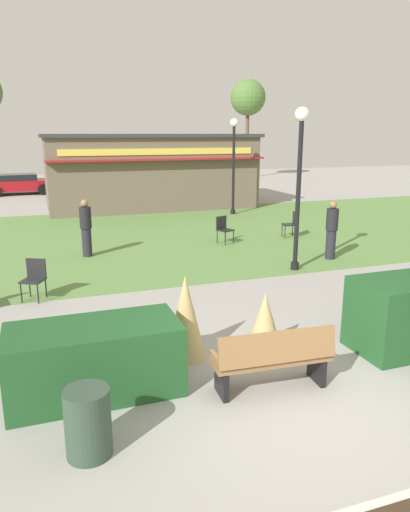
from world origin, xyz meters
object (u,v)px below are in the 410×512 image
at_px(cafe_chair_east, 292,222).
at_px(cafe_chair_north, 223,227).
at_px(trash_bin, 88,423).
at_px(cafe_chair_west, 35,276).
at_px(person_standing, 86,228).
at_px(food_kiosk, 149,170).
at_px(person_strolling, 332,230).
at_px(park_bench, 273,359).
at_px(lamppost_mid, 299,170).
at_px(lamppost_far, 234,155).
at_px(tree_right_bg, 248,98).
at_px(parked_car_west_slot, 19,183).

bearing_deg(cafe_chair_east, cafe_chair_north, -178.17).
relative_size(trash_bin, cafe_chair_east, 0.90).
height_order(cafe_chair_west, person_standing, person_standing).
height_order(food_kiosk, cafe_chair_west, food_kiosk).
bearing_deg(cafe_chair_east, person_strolling, -98.09).
xyz_separation_m(park_bench, cafe_chair_east, (5.41, 9.09, 0.05)).
xyz_separation_m(lamppost_mid, food_kiosk, (-1.02, 12.75, -0.86)).
relative_size(lamppost_far, trash_bin, 5.20).
bearing_deg(lamppost_mid, cafe_chair_west, -178.30).
relative_size(food_kiosk, cafe_chair_north, 11.35).
xyz_separation_m(food_kiosk, cafe_chair_east, (2.98, -9.05, -1.24)).
distance_m(cafe_chair_north, tree_right_bg, 25.13).
bearing_deg(cafe_chair_west, trash_bin, -84.80).
height_order(trash_bin, cafe_chair_west, cafe_chair_west).
xyz_separation_m(person_strolling, tree_right_bg, (8.55, 24.95, 5.39)).
bearing_deg(park_bench, food_kiosk, 82.38).
height_order(person_strolling, parked_car_west_slot, person_strolling).
distance_m(park_bench, food_kiosk, 18.35).
bearing_deg(trash_bin, parked_car_west_slot, 92.89).
bearing_deg(food_kiosk, person_strolling, -78.08).
bearing_deg(cafe_chair_west, person_standing, 67.18).
relative_size(lamppost_mid, cafe_chair_west, 4.70).
bearing_deg(person_standing, lamppost_mid, -67.60).
relative_size(lamppost_far, food_kiosk, 0.41).
bearing_deg(food_kiosk, tree_right_bg, 49.22).
height_order(lamppost_mid, person_standing, lamppost_mid).
relative_size(lamppost_far, cafe_chair_west, 4.70).
height_order(trash_bin, person_strolling, person_strolling).
bearing_deg(cafe_chair_east, park_bench, -120.75).
bearing_deg(food_kiosk, park_bench, -97.62).
height_order(lamppost_mid, cafe_chair_west, lamppost_mid).
distance_m(food_kiosk, parked_car_west_slot, 9.74).
height_order(trash_bin, person_standing, person_standing).
relative_size(cafe_chair_west, person_strolling, 0.53).
xyz_separation_m(food_kiosk, tree_right_bg, (11.10, 12.87, 4.48)).
height_order(lamppost_mid, food_kiosk, lamppost_mid).
xyz_separation_m(trash_bin, food_kiosk, (5.02, 18.71, 1.37)).
bearing_deg(cafe_chair_east, trash_bin, -129.65).
height_order(cafe_chair_east, person_standing, person_standing).
relative_size(trash_bin, cafe_chair_north, 0.90).
relative_size(food_kiosk, cafe_chair_east, 11.35).
relative_size(park_bench, trash_bin, 2.15).
height_order(lamppost_far, person_strolling, lamppost_far).
xyz_separation_m(lamppost_mid, lamppost_far, (1.96, 9.02, 0.00)).
relative_size(park_bench, cafe_chair_north, 1.94).
relative_size(cafe_chair_west, person_standing, 0.53).
relative_size(cafe_chair_west, parked_car_west_slot, 0.21).
relative_size(food_kiosk, parked_car_west_slot, 2.36).
distance_m(park_bench, person_strolling, 7.85).
relative_size(lamppost_mid, tree_right_bg, 0.54).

